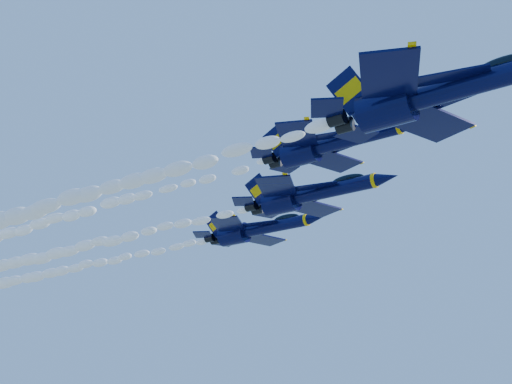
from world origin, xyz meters
The scene contains 8 objects.
jet_lead centered at (21.15, -13.08, 151.17)m, with size 19.17×15.73×7.12m.
smoke_trail_jet_lead centered at (-19.28, -13.08, 150.65)m, with size 64.48×2.60×2.34m, color white.
jet_second centered at (9.38, -6.51, 152.76)m, with size 15.51×12.72×5.76m.
smoke_trail_jet_second centered at (-29.49, -6.51, 152.28)m, with size 64.48×2.10×1.89m, color white.
jet_third centered at (1.56, 3.93, 152.86)m, with size 18.07×14.83×6.72m.
smoke_trail_jet_third centered at (-38.40, 3.93, 152.36)m, with size 64.48×2.45×2.20m, color white.
jet_fourth centered at (-12.26, 14.54, 154.12)m, with size 18.18×14.92×6.76m.
smoke_trail_jet_fourth centered at (-52.27, 14.54, 153.61)m, with size 64.48×2.46×2.22m, color white.
Camera 1 is at (32.29, -54.41, 127.62)m, focal length 45.00 mm.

